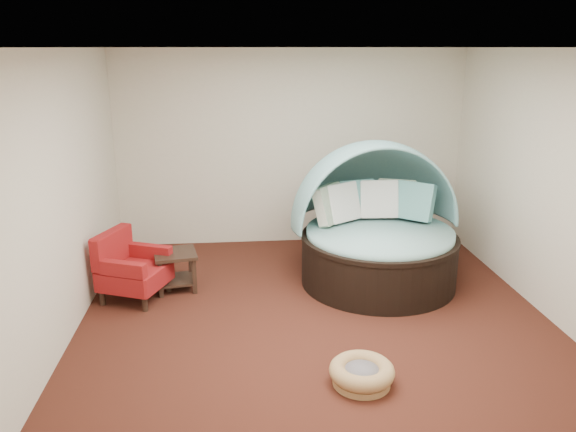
{
  "coord_description": "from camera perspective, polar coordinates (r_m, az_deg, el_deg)",
  "views": [
    {
      "loc": [
        -0.81,
        -5.49,
        2.8
      ],
      "look_at": [
        -0.23,
        0.6,
        0.96
      ],
      "focal_mm": 35.0,
      "sensor_mm": 36.0,
      "label": 1
    }
  ],
  "objects": [
    {
      "name": "wall_front",
      "position": [
        3.4,
        8.97,
        -7.79
      ],
      "size": [
        5.0,
        0.0,
        5.0
      ],
      "primitive_type": "plane",
      "rotation": [
        -1.57,
        0.0,
        0.0
      ],
      "color": "beige",
      "rests_on": "floor"
    },
    {
      "name": "ceiling",
      "position": [
        5.55,
        3.1,
        16.73
      ],
      "size": [
        5.0,
        5.0,
        0.0
      ],
      "primitive_type": "plane",
      "rotation": [
        3.14,
        0.0,
        0.0
      ],
      "color": "white",
      "rests_on": "wall_back"
    },
    {
      "name": "pet_basket",
      "position": [
        5.07,
        7.5,
        -15.55
      ],
      "size": [
        0.6,
        0.6,
        0.2
      ],
      "rotation": [
        0.0,
        0.0,
        -0.05
      ],
      "color": "#9A7146",
      "rests_on": "floor"
    },
    {
      "name": "floor",
      "position": [
        6.22,
        2.69,
        -10.03
      ],
      "size": [
        5.0,
        5.0,
        0.0
      ],
      "primitive_type": "plane",
      "color": "#431A13",
      "rests_on": "ground"
    },
    {
      "name": "red_armchair",
      "position": [
        6.73,
        -15.7,
        -5.11
      ],
      "size": [
        0.89,
        0.89,
        0.8
      ],
      "rotation": [
        0.0,
        0.0,
        -0.39
      ],
      "color": "black",
      "rests_on": "floor"
    },
    {
      "name": "side_table",
      "position": [
        6.86,
        -11.34,
        -4.93
      ],
      "size": [
        0.57,
        0.57,
        0.47
      ],
      "rotation": [
        0.0,
        0.0,
        0.18
      ],
      "color": "black",
      "rests_on": "floor"
    },
    {
      "name": "wall_left",
      "position": [
        5.91,
        -21.86,
        1.83
      ],
      "size": [
        0.0,
        5.0,
        5.0
      ],
      "primitive_type": "plane",
      "rotation": [
        1.57,
        0.0,
        1.57
      ],
      "color": "beige",
      "rests_on": "floor"
    },
    {
      "name": "wall_back",
      "position": [
        8.15,
        0.35,
        6.88
      ],
      "size": [
        5.0,
        0.0,
        5.0
      ],
      "primitive_type": "plane",
      "rotation": [
        1.57,
        0.0,
        0.0
      ],
      "color": "beige",
      "rests_on": "floor"
    },
    {
      "name": "canopy_daybed",
      "position": [
        6.93,
        9.01,
        -0.17
      ],
      "size": [
        2.16,
        2.08,
        1.74
      ],
      "rotation": [
        0.0,
        0.0,
        0.1
      ],
      "color": "black",
      "rests_on": "floor"
    },
    {
      "name": "wall_right",
      "position": [
        6.57,
        25.05,
        2.85
      ],
      "size": [
        0.0,
        5.0,
        5.0
      ],
      "primitive_type": "plane",
      "rotation": [
        1.57,
        0.0,
        -1.57
      ],
      "color": "beige",
      "rests_on": "floor"
    }
  ]
}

